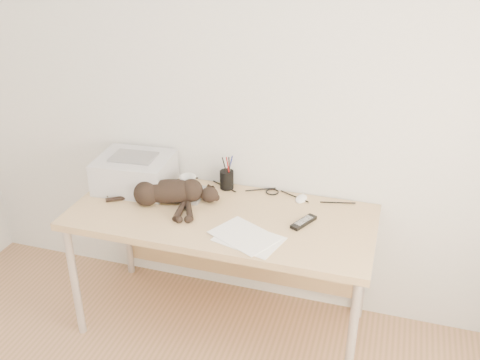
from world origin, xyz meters
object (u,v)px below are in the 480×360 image
(desk, at_px, (226,227))
(mug, at_px, (188,183))
(pen_cup, at_px, (227,179))
(printer, at_px, (135,172))
(cat, at_px, (167,193))
(mouse, at_px, (301,197))

(desk, bearing_deg, mug, 156.48)
(mug, xyz_separation_m, pen_cup, (0.20, 0.09, 0.01))
(printer, bearing_deg, desk, -6.77)
(cat, bearing_deg, pen_cup, 27.31)
(cat, relative_size, mug, 6.58)
(cat, relative_size, pen_cup, 3.07)
(desk, distance_m, mouse, 0.45)
(mouse, bearing_deg, mug, -165.31)
(desk, xyz_separation_m, cat, (-0.31, -0.06, 0.19))
(mug, relative_size, mouse, 0.94)
(printer, bearing_deg, pen_cup, 15.05)
(cat, height_order, pen_cup, pen_cup)
(cat, xyz_separation_m, mouse, (0.69, 0.25, -0.05))
(printer, relative_size, mug, 4.59)
(desk, bearing_deg, cat, -169.35)
(mug, relative_size, pen_cup, 0.47)
(desk, height_order, pen_cup, pen_cup)
(printer, height_order, mouse, printer)
(desk, distance_m, pen_cup, 0.29)
(printer, bearing_deg, mouse, 7.62)
(printer, xyz_separation_m, cat, (0.26, -0.13, -0.03))
(mug, bearing_deg, desk, -23.52)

